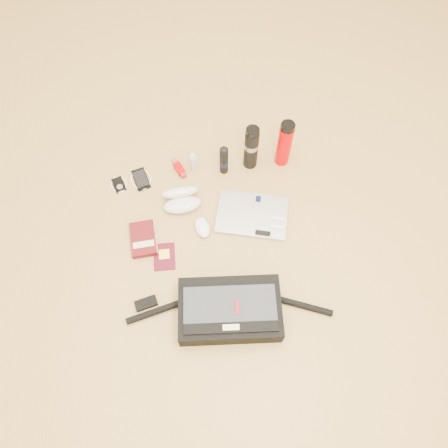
{
  "coord_description": "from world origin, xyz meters",
  "views": [
    {
      "loc": [
        -0.15,
        -0.82,
        1.81
      ],
      "look_at": [
        0.05,
        0.07,
        0.06
      ],
      "focal_mm": 35.0,
      "sensor_mm": 36.0,
      "label": 1
    }
  ],
  "objects_px": {
    "laptop": "(252,215)",
    "thermos_red": "(284,144)",
    "book": "(144,239)",
    "messenger_bag": "(229,310)",
    "thermos_black": "(251,147)"
  },
  "relations": [
    {
      "from": "laptop",
      "to": "thermos_red",
      "type": "xyz_separation_m",
      "value": [
        0.23,
        0.28,
        0.12
      ]
    },
    {
      "from": "thermos_black",
      "to": "messenger_bag",
      "type": "bearing_deg",
      "value": -110.84
    },
    {
      "from": "laptop",
      "to": "thermos_red",
      "type": "height_order",
      "value": "thermos_red"
    },
    {
      "from": "messenger_bag",
      "to": "book",
      "type": "bearing_deg",
      "value": 136.18
    },
    {
      "from": "laptop",
      "to": "thermos_red",
      "type": "distance_m",
      "value": 0.38
    },
    {
      "from": "laptop",
      "to": "messenger_bag",
      "type": "bearing_deg",
      "value": -95.22
    },
    {
      "from": "messenger_bag",
      "to": "thermos_red",
      "type": "height_order",
      "value": "thermos_red"
    },
    {
      "from": "messenger_bag",
      "to": "book",
      "type": "distance_m",
      "value": 0.52
    },
    {
      "from": "book",
      "to": "thermos_red",
      "type": "xyz_separation_m",
      "value": [
        0.74,
        0.29,
        0.12
      ]
    },
    {
      "from": "book",
      "to": "thermos_black",
      "type": "xyz_separation_m",
      "value": [
        0.58,
        0.31,
        0.12
      ]
    },
    {
      "from": "messenger_bag",
      "to": "laptop",
      "type": "bearing_deg",
      "value": 74.28
    },
    {
      "from": "messenger_bag",
      "to": "laptop",
      "type": "height_order",
      "value": "messenger_bag"
    },
    {
      "from": "messenger_bag",
      "to": "thermos_red",
      "type": "distance_m",
      "value": 0.84
    },
    {
      "from": "laptop",
      "to": "book",
      "type": "bearing_deg",
      "value": -157.73
    },
    {
      "from": "thermos_red",
      "to": "messenger_bag",
      "type": "bearing_deg",
      "value": -121.57
    }
  ]
}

